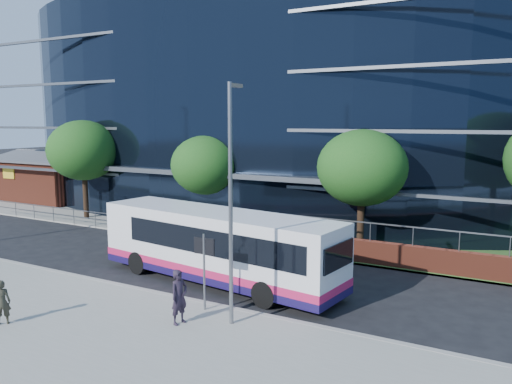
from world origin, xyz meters
The scene contains 17 objects.
ground centered at (0.00, 0.00, 0.00)m, with size 200.00×200.00×0.00m, color black.
pavement_near centered at (0.00, -5.00, 0.07)m, with size 80.00×8.00×0.15m, color gray.
kerb centered at (0.00, -1.00, 0.08)m, with size 80.00×0.25×0.16m, color gray.
yellow_line_outer centered at (0.00, -0.80, 0.01)m, with size 80.00×0.08×0.01m, color gold.
yellow_line_inner centered at (0.00, -0.65, 0.01)m, with size 80.00×0.08×0.01m, color gold.
far_forecourt centered at (-6.00, 11.00, 0.05)m, with size 50.00×8.00×0.10m, color gray.
glass_office centered at (-4.00, 20.85, 8.00)m, with size 44.00×23.10×16.00m.
brick_pavilion centered at (-22.00, 13.50, 1.94)m, with size 8.60×6.66×4.40m.
guard_railings centered at (-8.00, 7.00, 0.82)m, with size 24.00×0.05×1.10m.
street_sign centered at (4.50, -1.59, 2.15)m, with size 0.85×0.09×2.80m.
tree_far_a centered at (-13.00, 9.00, 4.86)m, with size 4.95×4.95×6.98m.
tree_far_b centered at (-3.00, 9.50, 4.21)m, with size 4.29×4.29×6.05m.
tree_far_c centered at (7.00, 9.00, 4.54)m, with size 4.62×4.62×6.51m.
streetlight_east centered at (6.00, -2.17, 4.44)m, with size 0.15×0.77×8.00m.
city_bus centered at (3.11, 1.51, 1.65)m, with size 11.76×4.16×3.12m.
pedestrian centered at (4.47, -3.05, 1.08)m, with size 0.68×0.45×1.87m, color black.
pedestrian_b centered at (-0.71, -5.94, 0.91)m, with size 0.56×0.37×1.53m, color #302E21.
Camera 1 is at (14.43, -15.87, 6.93)m, focal length 35.00 mm.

